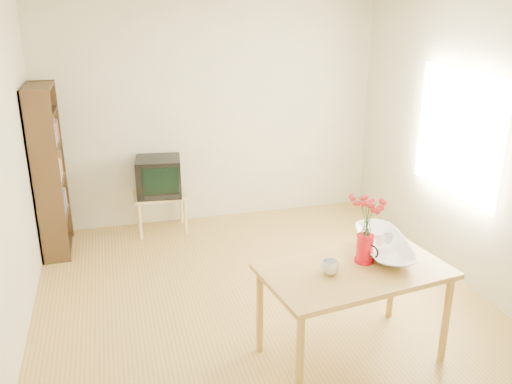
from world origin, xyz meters
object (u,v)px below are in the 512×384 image
object	(u,v)px
table	(354,279)
television	(159,176)
bowl	(386,220)
mug	(330,267)
pitcher	(365,250)

from	to	relation	value
table	television	xyz separation A→B (m)	(-1.14, 2.80, 0.02)
table	bowl	distance (m)	0.53
television	table	bearing A→B (deg)	-61.23
bowl	television	distance (m)	3.00
bowl	television	xyz separation A→B (m)	(-1.49, 2.58, -0.32)
table	mug	distance (m)	0.25
pitcher	mug	bearing A→B (deg)	175.90
mug	bowl	distance (m)	0.64
table	bowl	bearing A→B (deg)	24.56
pitcher	mug	size ratio (longest dim) A/B	1.68
table	mug	size ratio (longest dim) A/B	11.09
table	mug	bearing A→B (deg)	177.55
mug	television	size ratio (longest dim) A/B	0.24
pitcher	television	world-z (taller)	pitcher
mug	television	world-z (taller)	television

